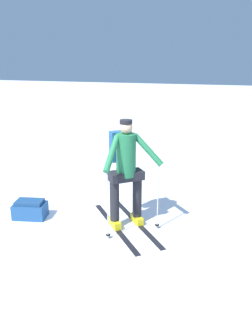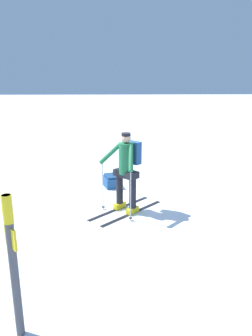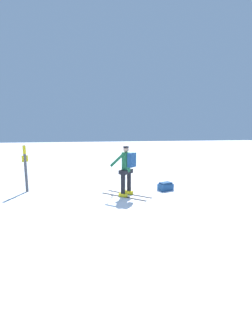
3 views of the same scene
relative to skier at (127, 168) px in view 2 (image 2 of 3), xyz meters
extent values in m
plane|color=white|center=(-0.35, -0.45, -0.99)|extent=(80.00, 80.00, 0.00)
cube|color=black|center=(0.16, 0.12, -0.98)|extent=(1.35, 1.37, 0.01)
cube|color=yellow|center=(0.16, 0.12, -0.92)|extent=(0.29, 0.29, 0.12)
cylinder|color=black|center=(0.16, 0.12, -0.49)|extent=(0.15, 0.15, 0.73)
cube|color=black|center=(-0.12, -0.15, -0.98)|extent=(1.35, 1.37, 0.01)
cube|color=yellow|center=(-0.12, -0.15, -0.92)|extent=(0.29, 0.29, 0.12)
cylinder|color=black|center=(-0.12, -0.15, -0.49)|extent=(0.15, 0.15, 0.73)
cube|color=black|center=(0.02, -0.02, -0.13)|extent=(0.57, 0.57, 0.14)
cylinder|color=#1E663D|center=(0.02, -0.02, 0.20)|extent=(0.31, 0.31, 0.66)
sphere|color=tan|center=(0.02, -0.02, 0.64)|extent=(0.20, 0.20, 0.20)
cylinder|color=black|center=(0.02, -0.02, 0.72)|extent=(0.19, 0.19, 0.06)
cube|color=navy|center=(-0.15, 0.15, 0.29)|extent=(0.35, 0.34, 0.48)
cylinder|color=#B2B7BC|center=(0.52, 0.06, -0.43)|extent=(0.02, 0.02, 1.12)
cylinder|color=black|center=(0.52, 0.06, -0.93)|extent=(0.07, 0.07, 0.01)
cylinder|color=#1E663D|center=(0.34, 0.07, 0.30)|extent=(0.51, 0.12, 0.48)
cylinder|color=#B2B7BC|center=(-0.07, -0.52, -0.43)|extent=(0.02, 0.02, 1.12)
cylinder|color=black|center=(-0.07, -0.52, -0.93)|extent=(0.07, 0.07, 0.01)
cylinder|color=#1E663D|center=(-0.08, -0.34, 0.30)|extent=(0.11, 0.51, 0.48)
cube|color=navy|center=(-1.62, -0.37, -0.86)|extent=(0.61, 0.48, 0.25)
cube|color=navy|center=(-1.62, -0.37, -0.70)|extent=(0.51, 0.39, 0.06)
cylinder|color=#4C4C51|center=(3.53, -1.35, -0.12)|extent=(0.10, 0.10, 1.73)
cylinder|color=yellow|center=(3.53, -1.35, 0.59)|extent=(0.11, 0.11, 0.31)
cube|color=yellow|center=(3.53, -1.35, 0.26)|extent=(0.19, 0.18, 0.24)
camera|label=1|loc=(1.84, -4.52, 1.54)|focal=35.00mm
camera|label=2|loc=(6.69, -0.21, 1.94)|focal=35.00mm
camera|label=3|loc=(1.71, 7.45, 1.26)|focal=24.00mm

